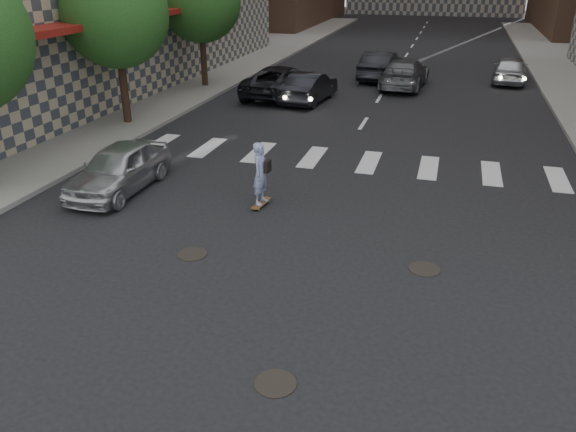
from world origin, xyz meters
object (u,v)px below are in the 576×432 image
skateboarder (261,174)px  silver_sedan (119,168)px  tree_b (117,8)px  traffic_car_d (510,69)px  traffic_car_c (281,81)px  traffic_car_e (380,65)px  traffic_car_b (405,73)px  traffic_car_a (309,87)px

skateboarder → silver_sedan: bearing=-172.5°
tree_b → silver_sedan: size_ratio=1.61×
traffic_car_d → tree_b: bearing=46.3°
traffic_car_c → silver_sedan: bearing=91.0°
tree_b → traffic_car_c: 9.12m
silver_sedan → traffic_car_e: size_ratio=0.85×
silver_sedan → traffic_car_e: 20.30m
silver_sedan → traffic_car_c: 13.68m
skateboarder → traffic_car_d: (7.85, 20.64, -0.22)m
traffic_car_b → traffic_car_d: (5.58, 3.03, -0.02)m
traffic_car_b → traffic_car_c: (-5.78, -4.00, 0.01)m
skateboarder → traffic_car_a: 12.99m
traffic_car_c → traffic_car_e: size_ratio=1.15×
traffic_car_b → skateboarder: bearing=86.7°
silver_sedan → tree_b: bearing=118.4°
traffic_car_a → traffic_car_b: traffic_car_b is taller
traffic_car_b → traffic_car_c: bearing=38.7°
silver_sedan → traffic_car_e: traffic_car_e is taller
tree_b → traffic_car_a: (6.26, 6.11, -3.93)m
traffic_car_c → traffic_car_e: traffic_car_e is taller
traffic_car_d → traffic_car_b: bearing=33.7°
traffic_car_e → traffic_car_a: bearing=73.4°
traffic_car_b → traffic_car_e: (-1.59, 2.00, 0.03)m
traffic_car_d → traffic_car_e: size_ratio=0.90×
silver_sedan → traffic_car_a: size_ratio=0.94×
traffic_car_d → skateboarder: bearing=74.4°
silver_sedan → traffic_car_d: (12.29, 20.67, 0.05)m
tree_b → traffic_car_d: size_ratio=1.50×
silver_sedan → traffic_car_c: bearing=86.1°
tree_b → traffic_car_a: 9.59m
traffic_car_c → traffic_car_d: (11.36, 7.03, -0.03)m
silver_sedan → traffic_car_e: bearing=75.4°
tree_b → traffic_car_c: size_ratio=1.18×
silver_sedan → skateboarder: bearing=0.5°
silver_sedan → traffic_car_d: traffic_car_d is taller
skateboarder → traffic_car_a: skateboarder is taller
silver_sedan → traffic_car_b: size_ratio=0.77×
skateboarder → traffic_car_b: bearing=89.7°
tree_b → silver_sedan: (3.66, -6.78, -3.95)m
traffic_car_a → traffic_car_d: traffic_car_d is taller
skateboarder → traffic_car_a: (-1.85, 12.85, -0.25)m
tree_b → traffic_car_d: (15.95, 13.89, -3.90)m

